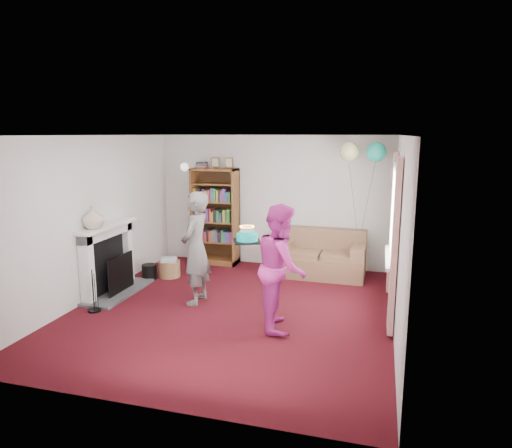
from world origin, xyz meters
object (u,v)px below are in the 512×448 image
(sofa, at_px, (322,258))
(person_striped, at_px, (196,248))
(bookcase, at_px, (216,217))
(birthday_cake, at_px, (247,237))
(person_magenta, at_px, (281,267))

(sofa, height_order, person_striped, person_striped)
(bookcase, relative_size, sofa, 1.35)
(birthday_cake, bearing_deg, bookcase, 119.22)
(person_magenta, bearing_deg, person_striped, 53.96)
(person_striped, xyz_separation_m, person_magenta, (1.42, -0.54, -0.02))
(sofa, relative_size, person_magenta, 0.94)
(person_striped, xyz_separation_m, birthday_cake, (0.89, -0.30, 0.29))
(sofa, distance_m, birthday_cake, 2.47)
(bookcase, bearing_deg, sofa, -6.38)
(bookcase, relative_size, birthday_cake, 5.88)
(person_magenta, distance_m, birthday_cake, 0.66)
(bookcase, height_order, person_magenta, bookcase)
(bookcase, xyz_separation_m, birthday_cake, (1.37, -2.44, 0.22))
(sofa, bearing_deg, birthday_cake, -107.82)
(sofa, bearing_deg, person_magenta, -94.13)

